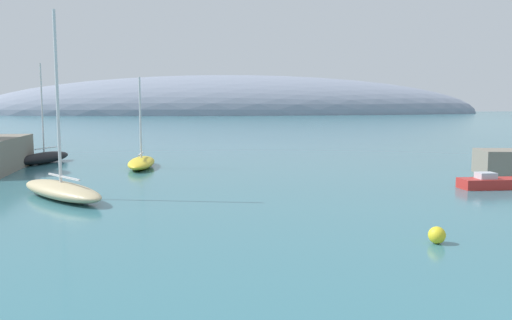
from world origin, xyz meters
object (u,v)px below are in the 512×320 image
(motorboat_red_alongside_breakwater, at_px, (495,183))
(mooring_buoy_yellow, at_px, (437,235))
(sailboat_yellow_near_shore, at_px, (141,162))
(sailboat_sand_mid_mooring, at_px, (61,189))
(sailboat_black_outer_mooring, at_px, (44,157))

(motorboat_red_alongside_breakwater, xyz_separation_m, mooring_buoy_yellow, (-10.63, -11.57, -0.03))
(sailboat_yellow_near_shore, distance_m, motorboat_red_alongside_breakwater, 27.52)
(sailboat_sand_mid_mooring, bearing_deg, sailboat_black_outer_mooring, -20.81)
(sailboat_sand_mid_mooring, relative_size, mooring_buoy_yellow, 15.75)
(mooring_buoy_yellow, bearing_deg, sailboat_sand_mid_mooring, 142.27)
(mooring_buoy_yellow, bearing_deg, motorboat_red_alongside_breakwater, 47.40)
(sailboat_black_outer_mooring, height_order, motorboat_red_alongside_breakwater, sailboat_black_outer_mooring)
(sailboat_sand_mid_mooring, relative_size, motorboat_red_alongside_breakwater, 2.08)
(motorboat_red_alongside_breakwater, height_order, mooring_buoy_yellow, motorboat_red_alongside_breakwater)
(sailboat_black_outer_mooring, height_order, mooring_buoy_yellow, sailboat_black_outer_mooring)
(sailboat_black_outer_mooring, bearing_deg, sailboat_yellow_near_shore, 85.68)
(motorboat_red_alongside_breakwater, distance_m, mooring_buoy_yellow, 15.71)
(sailboat_yellow_near_shore, xyz_separation_m, mooring_buoy_yellow, (12.44, -26.56, -0.16))
(sailboat_yellow_near_shore, bearing_deg, sailboat_black_outer_mooring, 65.57)
(sailboat_yellow_near_shore, bearing_deg, mooring_buoy_yellow, -150.69)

